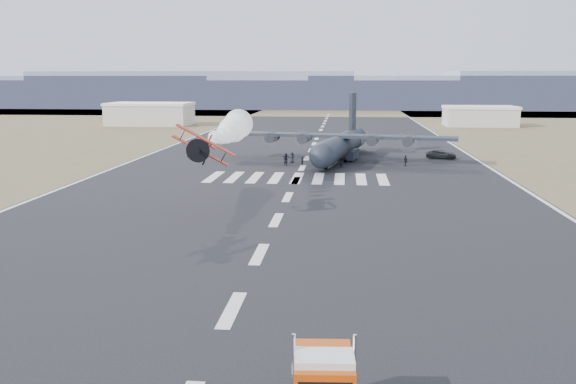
# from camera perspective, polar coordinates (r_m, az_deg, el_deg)

# --- Properties ---
(ground) EXTENTS (500.00, 500.00, 0.00)m
(ground) POSITION_cam_1_polar(r_m,az_deg,el_deg) (37.98, -5.27, -10.91)
(ground) COLOR black
(ground) RESTS_ON ground
(scrub_far) EXTENTS (500.00, 80.00, 0.00)m
(scrub_far) POSITION_cam_1_polar(r_m,az_deg,el_deg) (265.15, 3.98, 7.57)
(scrub_far) COLOR brown
(scrub_far) RESTS_ON ground
(runway_markings) EXTENTS (60.00, 260.00, 0.01)m
(runway_markings) POSITION_cam_1_polar(r_m,az_deg,el_deg) (95.95, 1.33, 2.27)
(runway_markings) COLOR silver
(runway_markings) RESTS_ON ground
(ridge_seg_b) EXTENTS (150.00, 50.00, 15.00)m
(ridge_seg_b) POSITION_cam_1_polar(r_m,az_deg,el_deg) (324.94, -19.73, 8.86)
(ridge_seg_b) COLOR gray
(ridge_seg_b) RESTS_ON ground
(ridge_seg_c) EXTENTS (150.00, 50.00, 17.00)m
(ridge_seg_c) POSITION_cam_1_polar(r_m,az_deg,el_deg) (303.36, -8.39, 9.47)
(ridge_seg_c) COLOR gray
(ridge_seg_c) RESTS_ON ground
(ridge_seg_d) EXTENTS (150.00, 50.00, 13.00)m
(ridge_seg_d) POSITION_cam_1_polar(r_m,az_deg,el_deg) (294.87, 4.15, 9.13)
(ridge_seg_d) COLOR gray
(ridge_seg_d) RESTS_ON ground
(ridge_seg_e) EXTENTS (150.00, 50.00, 15.00)m
(ridge_seg_e) POSITION_cam_1_polar(r_m,az_deg,el_deg) (300.48, 16.79, 8.93)
(ridge_seg_e) COLOR gray
(ridge_seg_e) RESTS_ON ground
(hangar_left) EXTENTS (24.50, 14.50, 6.70)m
(hangar_left) POSITION_cam_1_polar(r_m,az_deg,el_deg) (189.35, -12.77, 7.16)
(hangar_left) COLOR #B2AD9E
(hangar_left) RESTS_ON ground
(hangar_right) EXTENTS (20.50, 12.50, 5.90)m
(hangar_right) POSITION_cam_1_polar(r_m,az_deg,el_deg) (189.15, 17.51, 6.81)
(hangar_right) COLOR #B2AD9E
(hangar_right) RESTS_ON ground
(aerobatic_biplane) EXTENTS (5.82, 5.82, 4.37)m
(aerobatic_biplane) POSITION_cam_1_polar(r_m,az_deg,el_deg) (61.78, -8.01, 4.22)
(aerobatic_biplane) COLOR #A8290B
(smoke_trail) EXTENTS (4.09, 25.08, 4.09)m
(smoke_trail) POSITION_cam_1_polar(r_m,az_deg,el_deg) (82.39, -5.05, 5.97)
(smoke_trail) COLOR white
(transport_aircraft) EXTENTS (38.91, 31.87, 11.26)m
(transport_aircraft) POSITION_cam_1_polar(r_m,az_deg,el_deg) (105.22, 4.97, 4.56)
(transport_aircraft) COLOR black
(transport_aircraft) RESTS_ON ground
(support_vehicle) EXTENTS (5.72, 3.78, 1.46)m
(support_vehicle) POSITION_cam_1_polar(r_m,az_deg,el_deg) (110.59, 14.16, 3.44)
(support_vehicle) COLOR black
(support_vehicle) RESTS_ON ground
(crew_a) EXTENTS (0.75, 0.70, 1.62)m
(crew_a) POSITION_cam_1_polar(r_m,az_deg,el_deg) (98.67, 3.14, 2.96)
(crew_a) COLOR black
(crew_a) RESTS_ON ground
(crew_b) EXTENTS (0.82, 0.57, 1.55)m
(crew_b) POSITION_cam_1_polar(r_m,az_deg,el_deg) (96.55, 5.05, 2.75)
(crew_b) COLOR black
(crew_b) RESTS_ON ground
(crew_c) EXTENTS (0.73, 1.25, 1.83)m
(crew_c) POSITION_cam_1_polar(r_m,az_deg,el_deg) (99.62, 3.28, 3.09)
(crew_c) COLOR black
(crew_c) RESTS_ON ground
(crew_d) EXTENTS (0.86, 1.13, 1.72)m
(crew_d) POSITION_cam_1_polar(r_m,az_deg,el_deg) (99.93, 10.93, 2.91)
(crew_d) COLOR black
(crew_d) RESTS_ON ground
(crew_e) EXTENTS (0.97, 0.97, 1.75)m
(crew_e) POSITION_cam_1_polar(r_m,az_deg,el_deg) (101.80, 0.38, 3.25)
(crew_e) COLOR black
(crew_e) RESTS_ON ground
(crew_f) EXTENTS (1.49, 0.56, 1.58)m
(crew_f) POSITION_cam_1_polar(r_m,az_deg,el_deg) (102.01, -0.20, 3.22)
(crew_f) COLOR black
(crew_f) RESTS_ON ground
(crew_g) EXTENTS (0.68, 0.73, 1.60)m
(crew_g) POSITION_cam_1_polar(r_m,az_deg,el_deg) (97.98, 1.34, 2.91)
(crew_g) COLOR black
(crew_g) RESTS_ON ground
(crew_h) EXTENTS (1.01, 0.90, 1.76)m
(crew_h) POSITION_cam_1_polar(r_m,az_deg,el_deg) (98.47, -0.22, 3.00)
(crew_h) COLOR black
(crew_h) RESTS_ON ground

